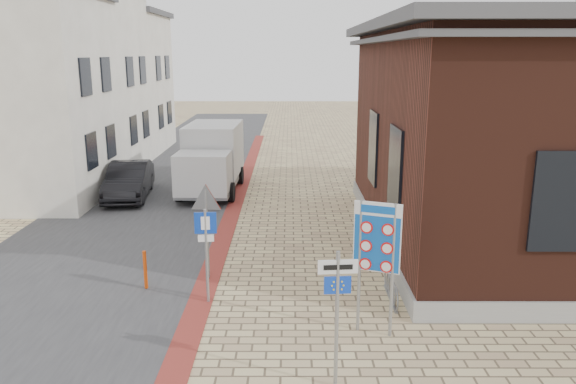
# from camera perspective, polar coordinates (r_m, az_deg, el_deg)

# --- Properties ---
(ground) EXTENTS (120.00, 120.00, 0.00)m
(ground) POSITION_cam_1_polar(r_m,az_deg,el_deg) (12.06, -0.68, -15.19)
(ground) COLOR tan
(ground) RESTS_ON ground
(road_strip) EXTENTS (7.00, 60.00, 0.02)m
(road_strip) POSITION_cam_1_polar(r_m,az_deg,el_deg) (26.80, -12.05, 1.02)
(road_strip) COLOR #38383A
(road_strip) RESTS_ON ground
(curb_strip) EXTENTS (0.60, 40.00, 0.02)m
(curb_strip) POSITION_cam_1_polar(r_m,az_deg,el_deg) (21.46, -5.64, -1.95)
(curb_strip) COLOR maroon
(curb_strip) RESTS_ON ground
(brick_building) EXTENTS (13.00, 13.00, 6.80)m
(brick_building) POSITION_cam_1_polar(r_m,az_deg,el_deg) (19.77, 26.82, 5.54)
(brick_building) COLOR gray
(brick_building) RESTS_ON ground
(townhouse_near) EXTENTS (7.40, 6.40, 8.30)m
(townhouse_near) POSITION_cam_1_polar(r_m,az_deg,el_deg) (25.20, -26.45, 8.65)
(townhouse_near) COLOR beige
(townhouse_near) RESTS_ON ground
(townhouse_mid) EXTENTS (7.40, 6.40, 9.10)m
(townhouse_mid) POSITION_cam_1_polar(r_m,az_deg,el_deg) (30.66, -21.56, 10.57)
(townhouse_mid) COLOR beige
(townhouse_mid) RESTS_ON ground
(townhouse_far) EXTENTS (7.40, 6.40, 8.30)m
(townhouse_far) POSITION_cam_1_polar(r_m,az_deg,el_deg) (36.33, -18.04, 10.61)
(townhouse_far) COLOR beige
(townhouse_far) RESTS_ON ground
(bike_rack) EXTENTS (0.08, 1.80, 0.60)m
(bike_rack) POSITION_cam_1_polar(r_m,az_deg,el_deg) (14.13, 10.42, -9.67)
(bike_rack) COLOR slate
(bike_rack) RESTS_ON ground
(sedan) EXTENTS (2.04, 4.59, 1.46)m
(sedan) POSITION_cam_1_polar(r_m,az_deg,el_deg) (24.16, -15.86, 1.14)
(sedan) COLOR black
(sedan) RESTS_ON ground
(box_truck) EXTENTS (2.47, 5.52, 2.85)m
(box_truck) POSITION_cam_1_polar(r_m,az_deg,el_deg) (24.39, -7.77, 3.45)
(box_truck) COLOR slate
(box_truck) RESTS_ON ground
(border_sign) EXTENTS (0.95, 0.40, 2.92)m
(border_sign) POSITION_cam_1_polar(r_m,az_deg,el_deg) (11.79, 9.03, -4.86)
(border_sign) COLOR gray
(border_sign) RESTS_ON ground
(essen_sign) EXTENTS (0.70, 0.10, 2.59)m
(essen_sign) POSITION_cam_1_polar(r_m,az_deg,el_deg) (9.97, 5.03, -10.69)
(essen_sign) COLOR gray
(essen_sign) RESTS_ON ground
(parking_sign) EXTENTS (0.52, 0.08, 2.34)m
(parking_sign) POSITION_cam_1_polar(r_m,az_deg,el_deg) (13.39, -8.32, -4.89)
(parking_sign) COLOR gray
(parking_sign) RESTS_ON ground
(yield_sign) EXTENTS (0.90, 0.11, 2.54)m
(yield_sign) POSITION_cam_1_polar(r_m,az_deg,el_deg) (14.73, -8.31, -1.66)
(yield_sign) COLOR gray
(yield_sign) RESTS_ON ground
(bollard) EXTENTS (0.10, 0.10, 1.02)m
(bollard) POSITION_cam_1_polar(r_m,az_deg,el_deg) (14.83, -14.30, -7.69)
(bollard) COLOR #D9440B
(bollard) RESTS_ON ground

